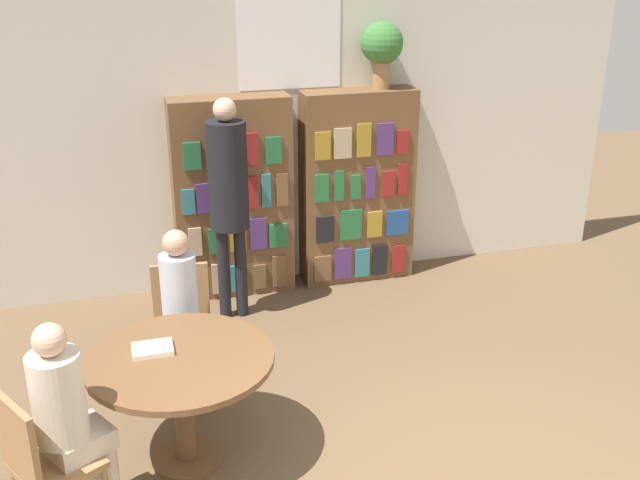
{
  "coord_description": "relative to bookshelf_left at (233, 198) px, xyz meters",
  "views": [
    {
      "loc": [
        -1.54,
        -2.6,
        3.01
      ],
      "look_at": [
        -0.22,
        2.09,
        1.05
      ],
      "focal_mm": 42.0,
      "sensor_mm": 36.0,
      "label": 1
    }
  ],
  "objects": [
    {
      "name": "open_book_on_table",
      "position": [
        -0.87,
        -2.24,
        -0.14
      ],
      "size": [
        0.24,
        0.18,
        0.03
      ],
      "color": "silver",
      "rests_on": "reading_table"
    },
    {
      "name": "reading_table",
      "position": [
        -0.72,
        -2.35,
        -0.29
      ],
      "size": [
        1.11,
        1.11,
        0.74
      ],
      "color": "brown",
      "rests_on": "ground_plane"
    },
    {
      "name": "wall_back",
      "position": [
        0.58,
        0.19,
        0.61
      ],
      "size": [
        6.4,
        0.07,
        3.0
      ],
      "color": "beige",
      "rests_on": "ground_plane"
    },
    {
      "name": "chair_near_camera",
      "position": [
        -1.49,
        -2.79,
        -0.39
      ],
      "size": [
        0.55,
        0.55,
        0.9
      ],
      "rotation": [
        0.0,
        0.0,
        -1.05
      ],
      "color": "olive",
      "rests_on": "ground_plane"
    },
    {
      "name": "chair_left_side",
      "position": [
        -0.63,
        -1.46,
        -0.39
      ],
      "size": [
        0.44,
        0.44,
        0.9
      ],
      "rotation": [
        0.0,
        0.0,
        -3.25
      ],
      "color": "olive",
      "rests_on": "ground_plane"
    },
    {
      "name": "bookshelf_right",
      "position": [
        1.16,
        -0.0,
        -0.0
      ],
      "size": [
        1.04,
        0.34,
        1.79
      ],
      "color": "brown",
      "rests_on": "ground_plane"
    },
    {
      "name": "flower_vase",
      "position": [
        1.36,
        0.0,
        1.26
      ],
      "size": [
        0.37,
        0.37,
        0.58
      ],
      "color": "#997047",
      "rests_on": "bookshelf_right"
    },
    {
      "name": "librarian_standing",
      "position": [
        -0.11,
        -0.5,
        0.28
      ],
      "size": [
        0.32,
        0.59,
        1.88
      ],
      "color": "black",
      "rests_on": "ground_plane"
    },
    {
      "name": "bookshelf_left",
      "position": [
        0.0,
        0.0,
        0.0
      ],
      "size": [
        1.04,
        0.34,
        1.79
      ],
      "color": "brown",
      "rests_on": "ground_plane"
    },
    {
      "name": "seated_reader_right",
      "position": [
        -1.34,
        -2.71,
        -0.18
      ],
      "size": [
        0.41,
        0.4,
        1.24
      ],
      "rotation": [
        0.0,
        0.0,
        -1.05
      ],
      "color": "beige",
      "rests_on": "ground_plane"
    },
    {
      "name": "seated_reader_left",
      "position": [
        -0.64,
        -1.64,
        -0.19
      ],
      "size": [
        0.28,
        0.38,
        1.25
      ],
      "rotation": [
        0.0,
        0.0,
        -3.25
      ],
      "color": "#B2B7C6",
      "rests_on": "ground_plane"
    }
  ]
}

